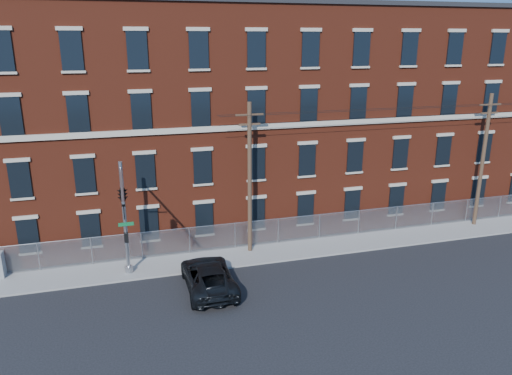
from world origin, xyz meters
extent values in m
plane|color=black|center=(0.00, 0.00, 0.00)|extent=(140.00, 140.00, 0.00)
cube|color=gray|center=(12.00, 5.00, 0.06)|extent=(65.00, 3.00, 0.12)
cube|color=#622111|center=(12.00, 14.00, 8.00)|extent=(55.00, 14.00, 16.00)
cube|color=black|center=(12.00, 14.00, 16.15)|extent=(55.30, 14.30, 0.30)
cube|color=#A89F8C|center=(12.00, 6.92, 8.30)|extent=(55.00, 0.18, 0.35)
cube|color=black|center=(-11.83, 6.94, 2.20)|extent=(1.20, 0.10, 2.20)
cube|color=black|center=(-11.83, 6.94, 5.80)|extent=(1.20, 0.10, 2.20)
cube|color=black|center=(-11.83, 6.94, 9.60)|extent=(1.20, 0.10, 2.20)
cube|color=black|center=(-11.83, 6.94, 13.20)|extent=(1.20, 0.10, 2.20)
cube|color=black|center=(-8.17, 6.94, 2.20)|extent=(1.20, 0.10, 2.20)
cube|color=black|center=(-8.17, 6.94, 5.80)|extent=(1.20, 0.10, 2.20)
cube|color=black|center=(-8.17, 6.94, 9.60)|extent=(1.20, 0.10, 2.20)
cube|color=black|center=(-8.17, 6.94, 13.20)|extent=(1.20, 0.10, 2.20)
cube|color=black|center=(-4.50, 6.94, 2.20)|extent=(1.20, 0.10, 2.20)
cube|color=black|center=(-4.50, 6.94, 5.80)|extent=(1.20, 0.10, 2.20)
cube|color=black|center=(-4.50, 6.94, 9.60)|extent=(1.20, 0.10, 2.20)
cube|color=black|center=(-4.50, 6.94, 13.20)|extent=(1.20, 0.10, 2.20)
cube|color=black|center=(-0.83, 6.94, 2.20)|extent=(1.20, 0.10, 2.20)
cube|color=black|center=(-0.83, 6.94, 5.80)|extent=(1.20, 0.10, 2.20)
cube|color=black|center=(-0.83, 6.94, 9.60)|extent=(1.20, 0.10, 2.20)
cube|color=black|center=(-0.83, 6.94, 13.20)|extent=(1.20, 0.10, 2.20)
cube|color=black|center=(2.83, 6.94, 2.20)|extent=(1.20, 0.10, 2.20)
cube|color=black|center=(2.83, 6.94, 5.80)|extent=(1.20, 0.10, 2.20)
cube|color=black|center=(2.83, 6.94, 9.60)|extent=(1.20, 0.10, 2.20)
cube|color=black|center=(2.83, 6.94, 13.20)|extent=(1.20, 0.10, 2.20)
cube|color=black|center=(6.50, 6.94, 2.20)|extent=(1.20, 0.10, 2.20)
cube|color=black|center=(6.50, 6.94, 5.80)|extent=(1.20, 0.10, 2.20)
cube|color=black|center=(6.50, 6.94, 9.60)|extent=(1.20, 0.10, 2.20)
cube|color=black|center=(6.50, 6.94, 13.20)|extent=(1.20, 0.10, 2.20)
cube|color=black|center=(10.17, 6.94, 2.20)|extent=(1.20, 0.10, 2.20)
cube|color=black|center=(10.17, 6.94, 5.80)|extent=(1.20, 0.10, 2.20)
cube|color=black|center=(10.17, 6.94, 9.60)|extent=(1.20, 0.10, 2.20)
cube|color=black|center=(10.17, 6.94, 13.20)|extent=(1.20, 0.10, 2.20)
cube|color=black|center=(13.83, 6.94, 2.20)|extent=(1.20, 0.10, 2.20)
cube|color=black|center=(13.83, 6.94, 5.80)|extent=(1.20, 0.10, 2.20)
cube|color=black|center=(13.83, 6.94, 9.60)|extent=(1.20, 0.10, 2.20)
cube|color=black|center=(13.83, 6.94, 13.20)|extent=(1.20, 0.10, 2.20)
cube|color=black|center=(17.50, 6.94, 2.20)|extent=(1.20, 0.10, 2.20)
cube|color=black|center=(17.50, 6.94, 5.80)|extent=(1.20, 0.10, 2.20)
cube|color=black|center=(17.50, 6.94, 9.60)|extent=(1.20, 0.10, 2.20)
cube|color=black|center=(17.50, 6.94, 13.20)|extent=(1.20, 0.10, 2.20)
cube|color=black|center=(21.17, 6.94, 2.20)|extent=(1.20, 0.10, 2.20)
cube|color=black|center=(21.17, 6.94, 5.80)|extent=(1.20, 0.10, 2.20)
cube|color=black|center=(21.17, 6.94, 9.60)|extent=(1.20, 0.10, 2.20)
cube|color=black|center=(21.17, 6.94, 13.20)|extent=(1.20, 0.10, 2.20)
cube|color=#A5A8AD|center=(12.00, 6.30, 1.02)|extent=(59.00, 0.02, 1.80)
cylinder|color=#9EA0A5|center=(12.00, 6.30, 1.92)|extent=(59.00, 0.04, 0.04)
cylinder|color=#9EA0A5|center=(-11.29, 6.30, 1.02)|extent=(0.06, 0.06, 1.85)
cylinder|color=#9EA0A5|center=(-8.18, 6.30, 1.02)|extent=(0.06, 0.06, 1.85)
cylinder|color=#9EA0A5|center=(-5.08, 6.30, 1.02)|extent=(0.06, 0.06, 1.85)
cylinder|color=#9EA0A5|center=(-1.97, 6.30, 1.02)|extent=(0.06, 0.06, 1.85)
cylinder|color=#9EA0A5|center=(1.13, 6.30, 1.02)|extent=(0.06, 0.06, 1.85)
cylinder|color=#9EA0A5|center=(4.24, 6.30, 1.02)|extent=(0.06, 0.06, 1.85)
cylinder|color=#9EA0A5|center=(7.34, 6.30, 1.02)|extent=(0.06, 0.06, 1.85)
cylinder|color=#9EA0A5|center=(10.45, 6.30, 1.02)|extent=(0.06, 0.06, 1.85)
cylinder|color=#9EA0A5|center=(13.55, 6.30, 1.02)|extent=(0.06, 0.06, 1.85)
cylinder|color=#9EA0A5|center=(16.66, 6.30, 1.02)|extent=(0.06, 0.06, 1.85)
cylinder|color=#9EA0A5|center=(19.76, 6.30, 1.02)|extent=(0.06, 0.06, 1.85)
cylinder|color=#9EA0A5|center=(22.87, 6.30, 1.02)|extent=(0.06, 0.06, 1.85)
cylinder|color=#9EA0A5|center=(-6.00, 4.50, 3.62)|extent=(0.22, 0.22, 7.00)
cylinder|color=#9EA0A5|center=(-6.00, 4.50, 0.32)|extent=(0.50, 0.50, 0.40)
cylinder|color=#9EA0A5|center=(-6.00, 1.25, 6.72)|extent=(0.14, 6.50, 0.14)
cylinder|color=#9EA0A5|center=(-6.00, 3.30, 5.72)|extent=(0.08, 2.18, 1.56)
cube|color=#0C592D|center=(-5.95, 4.35, 3.32)|extent=(0.90, 0.03, 0.22)
cube|color=black|center=(-6.00, 4.25, 2.52)|extent=(0.25, 0.25, 0.60)
imported|color=black|center=(-6.00, -1.30, 6.17)|extent=(0.16, 0.20, 1.00)
imported|color=black|center=(-6.00, 1.50, 6.17)|extent=(0.53, 2.48, 1.00)
cylinder|color=#4E3827|center=(2.00, 5.60, 5.12)|extent=(0.28, 0.28, 10.00)
cube|color=#4E3827|center=(2.00, 5.60, 9.32)|extent=(1.80, 0.12, 0.12)
cube|color=#4E3827|center=(2.00, 5.60, 8.72)|extent=(1.40, 0.12, 0.12)
cylinder|color=#4E3827|center=(20.00, 5.60, 5.12)|extent=(0.28, 0.28, 10.00)
cube|color=#4E3827|center=(20.00, 5.60, 9.32)|extent=(1.80, 0.12, 0.12)
cube|color=#4E3827|center=(20.00, 5.60, 8.72)|extent=(1.40, 0.12, 0.12)
cylinder|color=black|center=(20.00, 5.30, 9.32)|extent=(40.00, 0.02, 0.02)
cylinder|color=black|center=(20.00, 5.90, 9.32)|extent=(40.00, 0.02, 0.02)
cylinder|color=black|center=(20.00, 5.60, 8.72)|extent=(40.00, 0.02, 0.02)
imported|color=black|center=(-1.63, 1.33, 0.80)|extent=(2.66, 5.76, 1.60)
camera|label=1|loc=(-5.95, -23.81, 13.83)|focal=34.30mm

